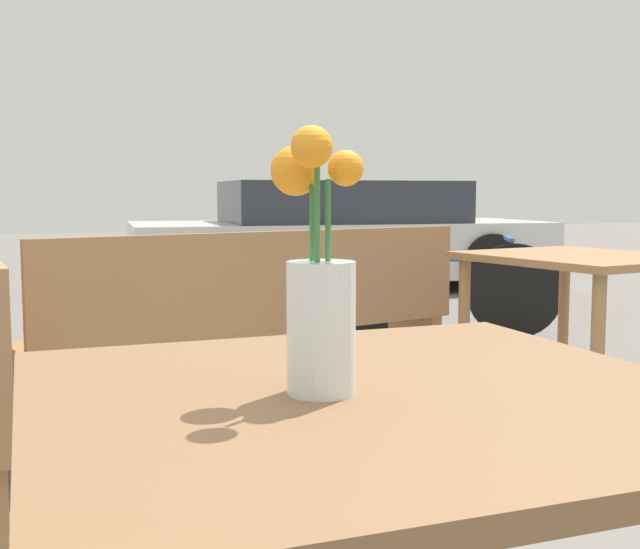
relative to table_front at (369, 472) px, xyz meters
The scene contains 6 objects.
table_front is the anchor object (origin of this frame).
flower_vase 0.24m from the table_front, behind, with size 0.11×0.12×0.33m.
bench_middle 2.28m from the table_front, 74.99° to the left, with size 1.96×0.74×0.85m.
table_back 2.44m from the table_front, 43.18° to the left, with size 0.83×0.92×0.75m.
bicycle 4.62m from the table_front, 57.10° to the left, with size 1.40×0.87×0.76m.
parked_car 7.37m from the table_front, 66.08° to the left, with size 4.45×2.17×1.12m.
Camera 1 is at (-0.45, -0.91, 1.00)m, focal length 45.00 mm.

